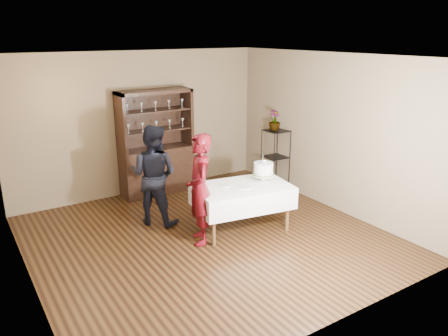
{
  "coord_description": "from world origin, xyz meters",
  "views": [
    {
      "loc": [
        -3.08,
        -5.24,
        3.02
      ],
      "look_at": [
        0.36,
        0.1,
        1.03
      ],
      "focal_mm": 35.0,
      "sensor_mm": 36.0,
      "label": 1
    }
  ],
  "objects_px": {
    "man": "(153,175)",
    "potted_plant": "(275,120)",
    "china_hutch": "(157,160)",
    "cake_table": "(242,196)",
    "cake": "(263,170)",
    "plant_etagere": "(275,157)",
    "woman": "(200,189)"
  },
  "relations": [
    {
      "from": "plant_etagere",
      "to": "potted_plant",
      "type": "height_order",
      "value": "potted_plant"
    },
    {
      "from": "man",
      "to": "cake_table",
      "type": "bearing_deg",
      "value": -174.09
    },
    {
      "from": "china_hutch",
      "to": "potted_plant",
      "type": "height_order",
      "value": "china_hutch"
    },
    {
      "from": "plant_etagere",
      "to": "cake",
      "type": "xyz_separation_m",
      "value": [
        -1.25,
        -1.22,
        0.27
      ]
    },
    {
      "from": "plant_etagere",
      "to": "woman",
      "type": "xyz_separation_m",
      "value": [
        -2.43,
        -1.24,
        0.18
      ]
    },
    {
      "from": "china_hutch",
      "to": "woman",
      "type": "distance_m",
      "value": 2.32
    },
    {
      "from": "cake_table",
      "to": "plant_etagere",
      "type": "bearing_deg",
      "value": 36.34
    },
    {
      "from": "cake",
      "to": "potted_plant",
      "type": "xyz_separation_m",
      "value": [
        1.21,
        1.23,
        0.46
      ]
    },
    {
      "from": "china_hutch",
      "to": "cake_table",
      "type": "relative_size",
      "value": 1.25
    },
    {
      "from": "plant_etagere",
      "to": "man",
      "type": "height_order",
      "value": "man"
    },
    {
      "from": "potted_plant",
      "to": "woman",
      "type": "bearing_deg",
      "value": -152.31
    },
    {
      "from": "china_hutch",
      "to": "cake",
      "type": "xyz_separation_m",
      "value": [
        0.83,
        -2.27,
        0.26
      ]
    },
    {
      "from": "china_hutch",
      "to": "potted_plant",
      "type": "xyz_separation_m",
      "value": [
        2.04,
        -1.04,
        0.72
      ]
    },
    {
      "from": "plant_etagere",
      "to": "potted_plant",
      "type": "distance_m",
      "value": 0.74
    },
    {
      "from": "china_hutch",
      "to": "cake_table",
      "type": "xyz_separation_m",
      "value": [
        0.42,
        -2.27,
        -0.1
      ]
    },
    {
      "from": "cake_table",
      "to": "man",
      "type": "distance_m",
      "value": 1.47
    },
    {
      "from": "man",
      "to": "cake",
      "type": "distance_m",
      "value": 1.76
    },
    {
      "from": "cake_table",
      "to": "cake",
      "type": "xyz_separation_m",
      "value": [
        0.41,
        0.0,
        0.36
      ]
    },
    {
      "from": "china_hutch",
      "to": "man",
      "type": "bearing_deg",
      "value": -116.14
    },
    {
      "from": "woman",
      "to": "cake_table",
      "type": "bearing_deg",
      "value": 111.29
    },
    {
      "from": "man",
      "to": "potted_plant",
      "type": "xyz_separation_m",
      "value": [
        2.67,
        0.24,
        0.56
      ]
    },
    {
      "from": "woman",
      "to": "potted_plant",
      "type": "height_order",
      "value": "woman"
    },
    {
      "from": "china_hutch",
      "to": "cake_table",
      "type": "distance_m",
      "value": 2.31
    },
    {
      "from": "man",
      "to": "cake",
      "type": "relative_size",
      "value": 3.46
    },
    {
      "from": "china_hutch",
      "to": "potted_plant",
      "type": "relative_size",
      "value": 5.07
    },
    {
      "from": "china_hutch",
      "to": "plant_etagere",
      "type": "relative_size",
      "value": 1.67
    },
    {
      "from": "plant_etagere",
      "to": "cake_table",
      "type": "bearing_deg",
      "value": -143.66
    },
    {
      "from": "woman",
      "to": "cake",
      "type": "xyz_separation_m",
      "value": [
        1.18,
        0.02,
        0.1
      ]
    },
    {
      "from": "cake_table",
      "to": "man",
      "type": "relative_size",
      "value": 0.97
    },
    {
      "from": "cake",
      "to": "potted_plant",
      "type": "bearing_deg",
      "value": 45.58
    },
    {
      "from": "china_hutch",
      "to": "man",
      "type": "height_order",
      "value": "china_hutch"
    },
    {
      "from": "china_hutch",
      "to": "woman",
      "type": "xyz_separation_m",
      "value": [
        -0.35,
        -2.29,
        0.16
      ]
    }
  ]
}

